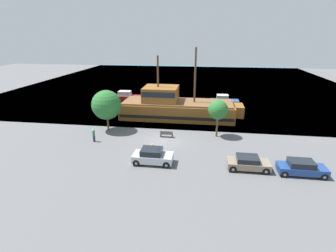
{
  "coord_description": "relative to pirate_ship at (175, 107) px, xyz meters",
  "views": [
    {
      "loc": [
        4.84,
        -29.25,
        12.2
      ],
      "look_at": [
        0.37,
        2.0,
        1.2
      ],
      "focal_mm": 28.0,
      "sensor_mm": 36.0,
      "label": 1
    }
  ],
  "objects": [
    {
      "name": "moored_boat_outer",
      "position": [
        -10.78,
        9.83,
        -1.01
      ],
      "size": [
        5.85,
        2.13,
        1.85
      ],
      "color": "maroon",
      "rests_on": "water_surface"
    },
    {
      "name": "parked_car_curb_rear",
      "position": [
        -0.47,
        -15.7,
        -0.93
      ],
      "size": [
        3.96,
        2.0,
        1.56
      ],
      "color": "#B7BCC6",
      "rests_on": "ground_plane"
    },
    {
      "name": "water_surface",
      "position": [
        -0.44,
        34.36,
        -1.71
      ],
      "size": [
        80.0,
        80.0,
        0.0
      ],
      "primitive_type": "plane",
      "color": "#38667F",
      "rests_on": "ground"
    },
    {
      "name": "pedestrian_walking_near",
      "position": [
        -8.58,
        -11.14,
        -0.9
      ],
      "size": [
        0.32,
        0.32,
        1.6
      ],
      "color": "#232838",
      "rests_on": "ground_plane"
    },
    {
      "name": "bench_promenade_east",
      "position": [
        -0.13,
        -8.52,
        -1.27
      ],
      "size": [
        1.59,
        0.45,
        0.85
      ],
      "color": "#4C4742",
      "rests_on": "ground_plane"
    },
    {
      "name": "tree_row_mideast",
      "position": [
        6.11,
        -7.26,
        1.78
      ],
      "size": [
        2.45,
        2.45,
        4.73
      ],
      "color": "brown",
      "rests_on": "ground_plane"
    },
    {
      "name": "parked_car_curb_mid",
      "position": [
        8.79,
        -15.63,
        -1.03
      ],
      "size": [
        3.93,
        1.96,
        1.33
      ],
      "color": "#7F705B",
      "rests_on": "ground_plane"
    },
    {
      "name": "ground_plane",
      "position": [
        -0.44,
        -9.64,
        -1.71
      ],
      "size": [
        160.0,
        160.0,
        0.0
      ],
      "primitive_type": "plane",
      "color": "#5B5B5E"
    },
    {
      "name": "fire_hydrant",
      "position": [
        -1.11,
        -12.59,
        -1.3
      ],
      "size": [
        0.42,
        0.25,
        0.76
      ],
      "color": "yellow",
      "rests_on": "ground_plane"
    },
    {
      "name": "pirate_ship",
      "position": [
        0.0,
        0.0,
        0.0
      ],
      "size": [
        18.42,
        5.95,
        10.58
      ],
      "color": "brown",
      "rests_on": "water_surface"
    },
    {
      "name": "parked_car_curb_front",
      "position": [
        13.51,
        -15.97,
        -1.01
      ],
      "size": [
        4.24,
        1.81,
        1.4
      ],
      "color": "navy",
      "rests_on": "ground_plane"
    },
    {
      "name": "moored_boat_dockside",
      "position": [
        7.98,
        9.94,
        -1.1
      ],
      "size": [
        5.24,
        2.2,
        1.66
      ],
      "color": "navy",
      "rests_on": "water_surface"
    },
    {
      "name": "tree_row_east",
      "position": [
        -8.29,
        -7.1,
        1.83
      ],
      "size": [
        3.87,
        3.87,
        5.47
      ],
      "color": "brown",
      "rests_on": "ground_plane"
    }
  ]
}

